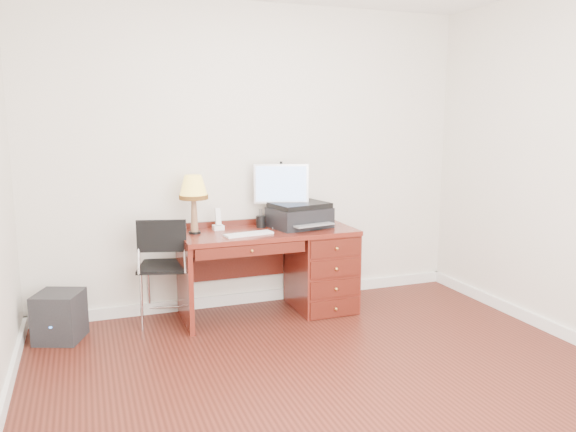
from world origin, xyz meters
name	(u,v)px	position (x,y,z in m)	size (l,w,h in m)	color
ground	(335,382)	(0.00, 0.00, 0.00)	(4.00, 4.00, 0.00)	#3A140D
room_shell	(300,339)	(0.00, 0.63, 0.05)	(4.00, 4.00, 4.00)	silver
desk	(302,265)	(0.32, 1.40, 0.41)	(1.50, 0.67, 0.75)	maroon
monitor	(280,187)	(0.16, 1.54, 1.10)	(0.47, 0.23, 0.56)	silver
keyboard	(249,234)	(-0.21, 1.27, 0.76)	(0.41, 0.12, 0.02)	white
mouse_pad	(311,227)	(0.38, 1.35, 0.76)	(0.22, 0.22, 0.04)	black
printer	(299,215)	(0.31, 1.44, 0.86)	(0.56, 0.48, 0.22)	black
leg_lamp	(193,191)	(-0.62, 1.48, 1.11)	(0.24, 0.24, 0.49)	black
phone	(218,223)	(-0.40, 1.57, 0.81)	(0.09, 0.09, 0.19)	white
pen_cup	(261,222)	(-0.02, 1.53, 0.80)	(0.08, 0.08, 0.10)	black
chair	(167,260)	(-0.86, 1.43, 0.55)	(0.53, 0.53, 0.91)	black
equipment_box	(60,316)	(-1.71, 1.38, 0.19)	(0.33, 0.33, 0.38)	black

